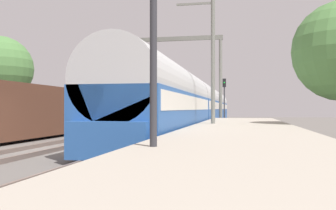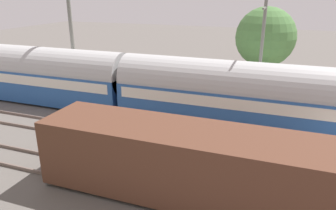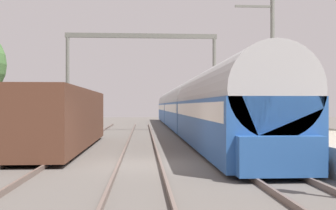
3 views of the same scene
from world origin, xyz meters
The scene contains 7 objects.
platform centered at (7.67, 2.00, 0.45)m, with size 4.40×28.00×0.90m.
passenger_train centered at (3.85, 21.07, 1.97)m, with size 2.93×49.20×3.82m.
freight_car centered at (-3.85, 5.64, 1.47)m, with size 2.80×13.00×2.70m.
person_crossing centered at (4.99, 13.36, 1.03)m, with size 0.46×0.38×1.73m.
catenary_gantry centered at (0.00, 18.27, 5.60)m, with size 12.10×0.28×7.86m.
catenary_pole_east_mid centered at (6.20, 4.68, 4.15)m, with size 1.90×0.20×8.00m.
tree_east_background centered at (12.25, 4.90, 4.29)m, with size 4.66×4.66×6.63m.
Camera 2 is at (-14.29, 3.23, 7.71)m, focal length 34.37 mm.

